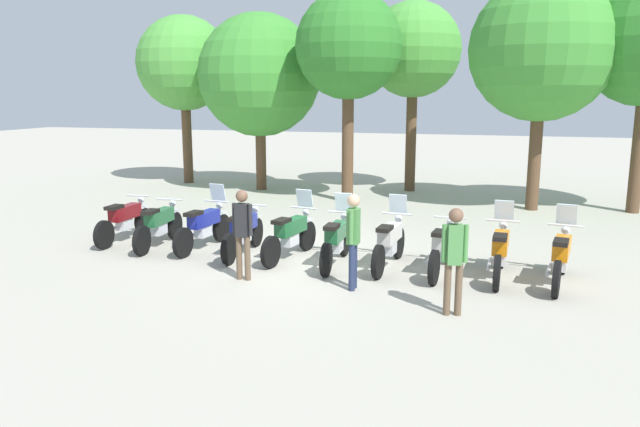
# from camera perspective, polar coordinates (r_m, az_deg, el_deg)

# --- Properties ---
(ground_plane) EXTENTS (80.00, 80.00, 0.00)m
(ground_plane) POSITION_cam_1_polar(r_m,az_deg,el_deg) (12.54, -0.65, -4.46)
(ground_plane) COLOR #ADA899
(motorcycle_0) EXTENTS (0.62, 2.19, 0.99)m
(motorcycle_0) POSITION_cam_1_polar(r_m,az_deg,el_deg) (14.84, -17.69, -0.54)
(motorcycle_0) COLOR black
(motorcycle_0) RESTS_ON ground_plane
(motorcycle_1) EXTENTS (0.62, 2.19, 0.99)m
(motorcycle_1) POSITION_cam_1_polar(r_m,az_deg,el_deg) (14.09, -14.73, -0.98)
(motorcycle_1) COLOR black
(motorcycle_1) RESTS_ON ground_plane
(motorcycle_2) EXTENTS (0.62, 2.19, 1.37)m
(motorcycle_2) POSITION_cam_1_polar(r_m,az_deg,el_deg) (13.67, -10.75, -1.12)
(motorcycle_2) COLOR black
(motorcycle_2) RESTS_ON ground_plane
(motorcycle_3) EXTENTS (0.62, 2.19, 0.99)m
(motorcycle_3) POSITION_cam_1_polar(r_m,az_deg,el_deg) (13.04, -7.12, -1.66)
(motorcycle_3) COLOR black
(motorcycle_3) RESTS_ON ground_plane
(motorcycle_4) EXTENTS (0.71, 2.18, 1.37)m
(motorcycle_4) POSITION_cam_1_polar(r_m,az_deg,el_deg) (12.68, -2.73, -1.89)
(motorcycle_4) COLOR black
(motorcycle_4) RESTS_ON ground_plane
(motorcycle_5) EXTENTS (0.62, 2.19, 1.37)m
(motorcycle_5) POSITION_cam_1_polar(r_m,az_deg,el_deg) (12.18, 1.53, -2.43)
(motorcycle_5) COLOR black
(motorcycle_5) RESTS_ON ground_plane
(motorcycle_6) EXTENTS (0.62, 2.19, 1.37)m
(motorcycle_6) POSITION_cam_1_polar(r_m,az_deg,el_deg) (12.08, 6.49, -2.61)
(motorcycle_6) COLOR black
(motorcycle_6) RESTS_ON ground_plane
(motorcycle_7) EXTENTS (0.63, 2.19, 0.99)m
(motorcycle_7) POSITION_cam_1_polar(r_m,az_deg,el_deg) (11.86, 11.37, -3.09)
(motorcycle_7) COLOR black
(motorcycle_7) RESTS_ON ground_plane
(motorcycle_8) EXTENTS (0.62, 2.19, 1.37)m
(motorcycle_8) POSITION_cam_1_polar(r_m,az_deg,el_deg) (11.81, 16.41, -3.33)
(motorcycle_8) COLOR black
(motorcycle_8) RESTS_ON ground_plane
(motorcycle_9) EXTENTS (0.69, 2.18, 1.37)m
(motorcycle_9) POSITION_cam_1_polar(r_m,az_deg,el_deg) (11.77, 21.51, -3.71)
(motorcycle_9) COLOR black
(motorcycle_9) RESTS_ON ground_plane
(person_0) EXTENTS (0.41, 0.26, 1.68)m
(person_0) POSITION_cam_1_polar(r_m,az_deg,el_deg) (9.54, 12.39, -3.64)
(person_0) COLOR brown
(person_0) RESTS_ON ground_plane
(person_1) EXTENTS (0.40, 0.23, 1.67)m
(person_1) POSITION_cam_1_polar(r_m,az_deg,el_deg) (11.19, -7.22, -1.33)
(person_1) COLOR brown
(person_1) RESTS_ON ground_plane
(person_2) EXTENTS (0.22, 0.40, 1.69)m
(person_2) POSITION_cam_1_polar(r_m,az_deg,el_deg) (10.56, 3.12, -1.94)
(person_2) COLOR #232D4C
(person_2) RESTS_ON ground_plane
(tree_0) EXTENTS (3.47, 3.47, 6.19)m
(tree_0) POSITION_cam_1_polar(r_m,az_deg,el_deg) (23.82, -12.54, 13.43)
(tree_0) COLOR brown
(tree_0) RESTS_ON ground_plane
(tree_1) EXTENTS (4.20, 4.20, 6.07)m
(tree_1) POSITION_cam_1_polar(r_m,az_deg,el_deg) (21.65, -5.65, 12.66)
(tree_1) COLOR brown
(tree_1) RESTS_ON ground_plane
(tree_2) EXTENTS (3.25, 3.25, 6.41)m
(tree_2) POSITION_cam_1_polar(r_m,az_deg,el_deg) (19.19, 2.67, 15.24)
(tree_2) COLOR brown
(tree_2) RESTS_ON ground_plane
(tree_3) EXTENTS (3.20, 3.20, 6.41)m
(tree_3) POSITION_cam_1_polar(r_m,az_deg,el_deg) (21.55, 8.68, 14.73)
(tree_3) COLOR brown
(tree_3) RESTS_ON ground_plane
(tree_4) EXTENTS (4.06, 4.06, 6.62)m
(tree_4) POSITION_cam_1_polar(r_m,az_deg,el_deg) (18.81, 19.95, 14.15)
(tree_4) COLOR brown
(tree_4) RESTS_ON ground_plane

